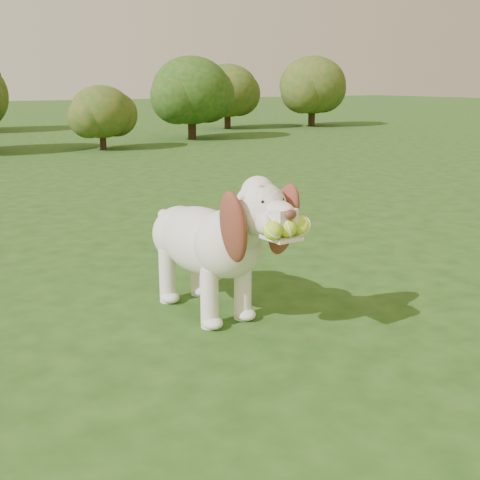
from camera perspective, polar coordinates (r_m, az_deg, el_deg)
ground at (r=3.72m, az=-5.72°, el=-5.21°), size 80.00×80.00×0.00m
dog at (r=3.26m, az=-2.59°, el=0.17°), size 0.46×1.29×0.84m
shrub_d at (r=13.82m, az=-4.64°, el=13.94°), size 1.76×1.76×1.82m
shrub_c at (r=11.92m, az=-13.01°, el=11.75°), size 1.16×1.16×1.21m
shrub_f at (r=16.91m, az=-1.21°, el=13.97°), size 1.68×1.68×1.74m
shrub_h at (r=17.94m, az=6.89°, el=14.37°), size 1.91×1.91×1.98m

